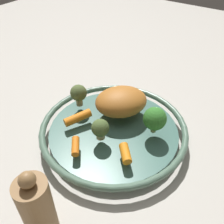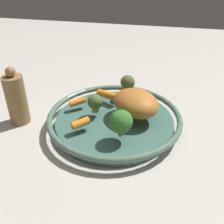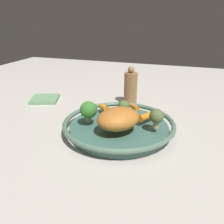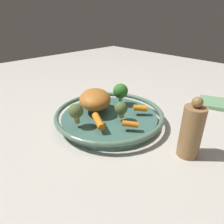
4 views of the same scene
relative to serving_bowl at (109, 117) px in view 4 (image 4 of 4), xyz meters
The scene contains 11 objects.
ground_plane 0.02m from the serving_bowl, ahead, with size 2.29×2.29×0.00m, color #B7B2A8.
serving_bowl is the anchor object (origin of this frame).
roast_chicken_piece 0.07m from the serving_bowl, 165.02° to the right, with size 0.13×0.10×0.06m, color #B06827.
baby_carrot_back 0.11m from the serving_bowl, 12.06° to the right, with size 0.02×0.02×0.04m, color orange.
baby_carrot_left 0.09m from the serving_bowl, 64.60° to the right, with size 0.02×0.02×0.07m, color orange.
baby_carrot_right 0.10m from the serving_bowl, 48.31° to the left, with size 0.02×0.02×0.04m, color orange.
broccoli_floret_small 0.07m from the serving_bowl, ahead, with size 0.04×0.04×0.05m.
broccoli_floret_large 0.13m from the serving_bowl, 96.62° to the right, with size 0.04×0.04×0.06m.
broccoli_floret_mid 0.11m from the serving_bowl, 111.23° to the left, with size 0.05×0.05×0.06m.
pepper_mill 0.26m from the serving_bowl, ahead, with size 0.05×0.05×0.16m.
dish_towel 0.44m from the serving_bowl, 64.72° to the left, with size 0.11×0.11×0.01m, color #669366.
Camera 4 is at (0.42, -0.40, 0.33)m, focal length 32.13 mm.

